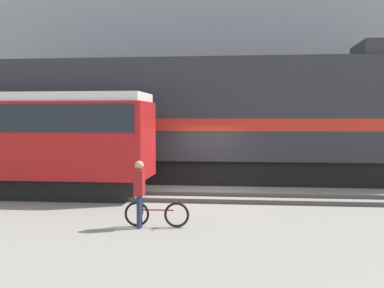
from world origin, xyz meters
TOP-DOWN VIEW (x-y plane):
  - ground_plane at (0.00, 0.00)m, footprint 120.00×120.00m
  - track_near at (0.00, -1.38)m, footprint 60.00×1.51m
  - track_far at (0.00, 3.15)m, footprint 60.00×1.51m
  - building_backdrop at (0.00, 12.46)m, footprint 40.96×6.00m
  - freight_locomotive at (-0.96, 3.15)m, footprint 20.03×3.04m
  - streetcar at (-6.41, -1.38)m, footprint 9.23×2.54m
  - bicycle at (-0.74, -5.52)m, footprint 1.63×0.44m
  - person at (-1.14, -5.68)m, footprint 0.22×0.36m

SIDE VIEW (x-z plane):
  - ground_plane at x=0.00m, z-range 0.00..0.00m
  - track_near at x=0.00m, z-range 0.00..0.14m
  - track_far at x=0.00m, z-range 0.00..0.14m
  - bicycle at x=-0.74m, z-range -0.03..0.67m
  - person at x=-1.14m, z-range 0.18..1.84m
  - streetcar at x=-6.41m, z-range 0.26..3.81m
  - freight_locomotive at x=-0.96m, z-range -0.18..5.55m
  - building_backdrop at x=0.00m, z-range 0.00..9.51m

